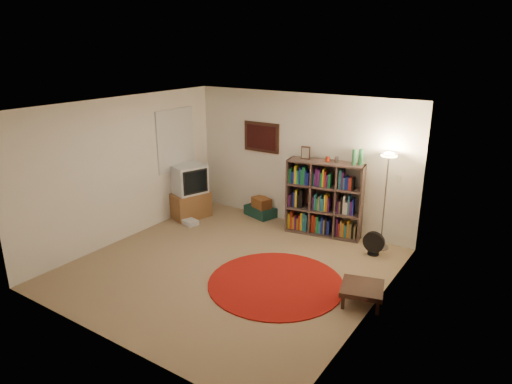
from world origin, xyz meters
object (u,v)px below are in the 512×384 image
Objects in this scene: floor_lamp at (388,169)px; floor_fan at (374,243)px; tv_stand at (190,192)px; suitcase at (260,211)px; side_table at (362,289)px; bookshelf at (324,199)px.

floor_lamp is 4.11× the size of floor_fan.
floor_lamp is 1.57× the size of tv_stand.
suitcase is (-2.54, 0.13, -1.30)m from floor_lamp.
suitcase is 1.02× the size of side_table.
floor_lamp is at bearing 13.51° from suitcase.
side_table reaches higher than suitcase.
bookshelf is 1.53× the size of tv_stand.
floor_fan is at bearing -92.65° from floor_lamp.
floor_fan is (-0.02, -0.33, -1.19)m from floor_lamp.
bookshelf is 1.54m from suitcase.
floor_lamp reaches higher than suitcase.
bookshelf is 4.01× the size of floor_fan.
side_table is (2.91, -1.97, 0.11)m from suitcase.
tv_stand is at bearing -128.48° from suitcase.
tv_stand is 4.24m from side_table.
bookshelf is at bearing 128.53° from side_table.
bookshelf reaches higher than side_table.
floor_fan is 0.60× the size of side_table.
tv_stand is at bearing -169.61° from floor_lamp.
floor_lamp reaches higher than bookshelf.
tv_stand reaches higher than floor_fan.
bookshelf is 1.24m from floor_fan.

